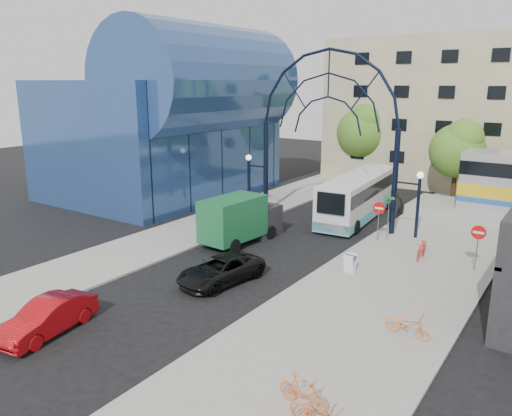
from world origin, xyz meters
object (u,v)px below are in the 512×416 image
Objects in this scene: gateway_arch at (328,102)px; bike_far_b at (303,391)px; stop_sign at (379,212)px; street_name_sign at (389,209)px; bike_far_a at (408,324)px; do_not_enter_sign at (478,237)px; bike_near_b at (421,250)px; sandwich_board at (350,261)px; tree_north_a at (459,148)px; black_suv at (221,270)px; bike_near_a at (424,246)px; city_bus at (359,195)px; tree_north_b at (364,130)px; green_truck at (241,219)px; red_sedan at (47,317)px; bike_far_c at (315,416)px.

bike_far_b is (9.07, -19.28, -7.92)m from gateway_arch.
stop_sign is 0.74m from street_name_sign.
stop_sign reaches higher than bike_far_a.
bike_near_b is (-2.90, 0.11, -1.34)m from do_not_enter_sign.
gateway_arch is 12.52m from sandwich_board.
tree_north_a is 1.46× the size of black_suv.
black_suv is 3.15× the size of bike_near_a.
bike_near_a is 0.88× the size of bike_far_b.
city_bus reaches higher than do_not_enter_sign.
bike_near_a is (-3.09, 1.40, -1.45)m from do_not_enter_sign.
bike_near_a is at bearing -23.93° from street_name_sign.
city_bus is at bearing -67.90° from tree_north_b.
bike_near_a is (10.24, 4.26, -0.99)m from green_truck.
do_not_enter_sign is at bearing 43.75° from red_sedan.
do_not_enter_sign is 21.18m from red_sedan.
black_suv reaches higher than sandwich_board.
black_suv is at bearing -135.97° from sandwich_board.
sandwich_board is 0.65× the size of bike_near_a.
street_name_sign reaches higher than bike_near_a.
street_name_sign is 4.10m from bike_near_b.
do_not_enter_sign is at bearing 48.65° from black_suv.
black_suv is at bearing 91.55° from bike_far_a.
black_suv is 9.63m from bike_far_a.
bike_far_b is (-1.93, -15.28, -1.34)m from do_not_enter_sign.
gateway_arch is at bearing 41.65° from bike_far_a.
tree_north_a is at bearing 8.52° from bike_far_b.
bike_far_c is (9.92, -20.05, -7.95)m from gateway_arch.
street_name_sign reaches higher than bike_far_c.
street_name_sign reaches higher than do_not_enter_sign.
bike_far_c is (3.80, -31.97, -4.00)m from tree_north_a.
bike_far_b is (12.95, -35.21, -4.63)m from tree_north_b.
tree_north_a is at bearing 62.83° from gateway_arch.
tree_north_a is 0.59× the size of city_bus.
green_truck reaches higher than bike_far_a.
black_suv is at bearing 55.24° from bike_far_b.
do_not_enter_sign is at bearing 16.12° from green_truck.
do_not_enter_sign is 15.46m from bike_far_b.
black_suv is 2.55× the size of bike_far_a.
sandwich_board is at bearing -55.09° from gateway_arch.
red_sedan is at bearing -121.72° from bike_near_b.
green_truck is at bearing 171.71° from sandwich_board.
gateway_arch is 7.62m from city_bus.
green_truck is 11.14m from bike_near_a.
gateway_arch is at bearing 101.39° from black_suv.
black_suv is (-0.69, -15.72, -1.00)m from city_bus.
red_sedan is at bearing -109.77° from street_name_sign.
bike_near_a is (1.79, -14.53, -4.08)m from tree_north_a.
bike_far_a is (10.32, -13.07, -7.94)m from gateway_arch.
do_not_enter_sign is 13.64m from green_truck.
green_truck is at bearing -115.63° from city_bus.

